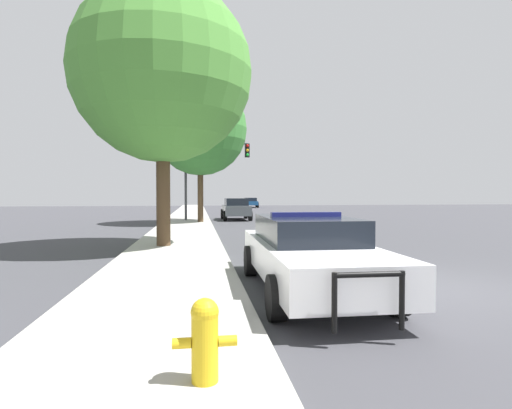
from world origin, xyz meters
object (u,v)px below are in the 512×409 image
object	(u,v)px
traffic_light	(212,163)
car_background_midblock	(236,208)
fire_hydrant	(205,337)
tree_sidewalk_near	(163,73)
police_car	(308,251)
tree_sidewalk_mid	(200,129)
car_background_distant	(250,202)

from	to	relation	value
traffic_light	car_background_midblock	world-z (taller)	traffic_light
fire_hydrant	tree_sidewalk_near	world-z (taller)	tree_sidewalk_near
police_car	car_background_midblock	size ratio (longest dim) A/B	1.30
fire_hydrant	tree_sidewalk_mid	size ratio (longest dim) A/B	0.09
car_background_midblock	traffic_light	bearing A→B (deg)	-135.81
car_background_distant	car_background_midblock	world-z (taller)	car_background_midblock
fire_hydrant	traffic_light	size ratio (longest dim) A/B	0.15
traffic_light	tree_sidewalk_near	distance (m)	13.17
traffic_light	car_background_distant	world-z (taller)	traffic_light
police_car	tree_sidewalk_near	xyz separation A→B (m)	(-3.18, 6.15, 5.02)
police_car	tree_sidewalk_mid	xyz separation A→B (m)	(-1.88, 17.20, 5.02)
fire_hydrant	car_background_midblock	distance (m)	24.52
car_background_midblock	tree_sidewalk_near	bearing A→B (deg)	-104.80
tree_sidewalk_mid	tree_sidewalk_near	xyz separation A→B (m)	(-1.30, -11.05, -0.00)
tree_sidewalk_mid	tree_sidewalk_near	distance (m)	11.13
tree_sidewalk_mid	tree_sidewalk_near	bearing A→B (deg)	-96.70
fire_hydrant	car_background_distant	xyz separation A→B (m)	(6.96, 49.24, 0.18)
traffic_light	car_background_distant	size ratio (longest dim) A/B	1.16
tree_sidewalk_mid	tree_sidewalk_near	size ratio (longest dim) A/B	0.99
fire_hydrant	traffic_light	bearing A→B (deg)	87.77
car_background_distant	tree_sidewalk_near	bearing A→B (deg)	-97.44
car_background_midblock	tree_sidewalk_near	size ratio (longest dim) A/B	0.48
police_car	car_background_midblock	xyz separation A→B (m)	(0.62, 20.72, 0.05)
police_car	fire_hydrant	world-z (taller)	police_car
police_car	fire_hydrant	distance (m)	4.18
tree_sidewalk_near	car_background_distant	bearing A→B (deg)	78.35
fire_hydrant	traffic_light	world-z (taller)	traffic_light
car_background_distant	tree_sidewalk_mid	bearing A→B (deg)	-99.32
car_background_midblock	tree_sidewalk_mid	distance (m)	6.59
car_background_midblock	tree_sidewalk_mid	world-z (taller)	tree_sidewalk_mid
fire_hydrant	car_background_midblock	world-z (taller)	car_background_midblock
car_background_distant	fire_hydrant	bearing A→B (deg)	-93.83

